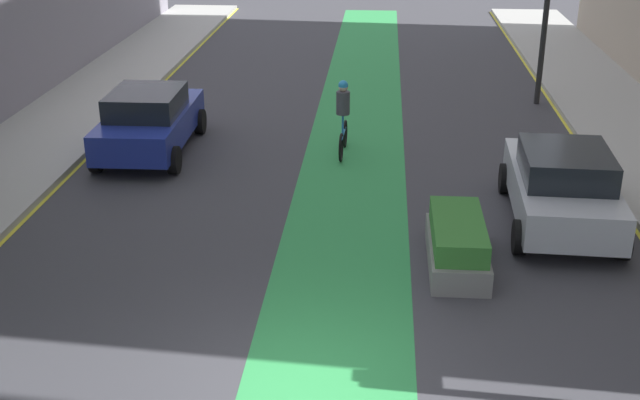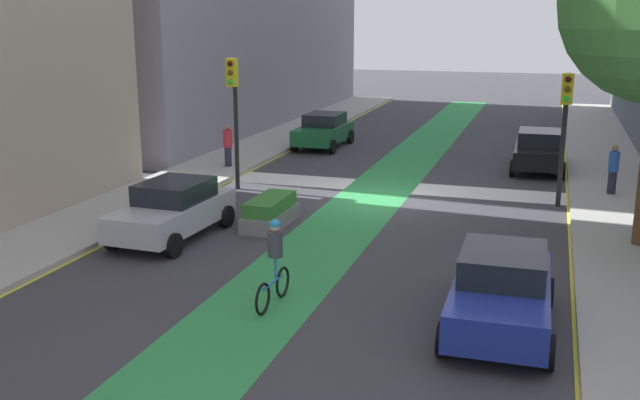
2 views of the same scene
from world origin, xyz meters
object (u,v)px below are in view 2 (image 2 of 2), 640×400
at_px(car_blue_left_far, 501,290).
at_px(pedestrian_sidewalk_right_a, 228,145).
at_px(traffic_signal_near_left, 565,114).
at_px(car_black_left_near, 539,150).
at_px(median_planter, 270,212).
at_px(cyclist_in_lane, 274,261).
at_px(car_green_right_near, 324,130).
at_px(pedestrian_sidewalk_left_a, 613,169).
at_px(car_silver_right_far, 173,209).
at_px(traffic_signal_near_right, 234,99).

height_order(car_blue_left_far, pedestrian_sidewalk_right_a, pedestrian_sidewalk_right_a).
distance_m(traffic_signal_near_left, car_black_left_near, 6.31).
xyz_separation_m(traffic_signal_near_left, median_planter, (8.04, 4.80, -2.58)).
relative_size(cyclist_in_lane, median_planter, 0.77).
bearing_deg(traffic_signal_near_left, car_green_right_near, -38.47).
xyz_separation_m(pedestrian_sidewalk_right_a, pedestrian_sidewalk_left_a, (-14.27, 0.38, -0.01)).
bearing_deg(median_planter, pedestrian_sidewalk_left_a, -145.78).
xyz_separation_m(car_silver_right_far, pedestrian_sidewalk_right_a, (2.41, -8.92, 0.20)).
bearing_deg(cyclist_in_lane, pedestrian_sidewalk_left_a, -121.39).
bearing_deg(car_silver_right_far, median_planter, -137.94).
xyz_separation_m(car_blue_left_far, car_silver_right_far, (9.06, -3.54, 0.00)).
bearing_deg(pedestrian_sidewalk_left_a, car_silver_right_far, 35.75).
height_order(car_green_right_near, car_black_left_near, same).
distance_m(car_silver_right_far, cyclist_in_lane, 5.74).
height_order(car_silver_right_far, median_planter, car_silver_right_far).
height_order(car_silver_right_far, car_black_left_near, same).
bearing_deg(car_black_left_near, median_planter, 55.79).
bearing_deg(car_blue_left_far, car_silver_right_far, -21.37).
distance_m(car_black_left_near, pedestrian_sidewalk_right_a, 12.35).
xyz_separation_m(traffic_signal_near_right, car_black_left_near, (-10.08, -6.76, -2.40)).
relative_size(car_silver_right_far, pedestrian_sidewalk_left_a, 2.57).
height_order(car_green_right_near, cyclist_in_lane, cyclist_in_lane).
bearing_deg(pedestrian_sidewalk_left_a, traffic_signal_near_left, 46.95).
height_order(car_green_right_near, median_planter, car_green_right_near).
bearing_deg(median_planter, car_silver_right_far, 42.06).
distance_m(car_blue_left_far, pedestrian_sidewalk_left_a, 12.40).
distance_m(pedestrian_sidewalk_left_a, median_planter, 11.80).
xyz_separation_m(traffic_signal_near_left, cyclist_in_lane, (5.75, 10.40, -2.02)).
distance_m(traffic_signal_near_left, car_silver_right_far, 12.37).
distance_m(traffic_signal_near_left, pedestrian_sidewalk_left_a, 3.19).
xyz_separation_m(car_silver_right_far, median_planter, (-2.12, -1.91, -0.40)).
xyz_separation_m(car_green_right_near, car_silver_right_far, (-0.33, 15.05, 0.00)).
relative_size(car_green_right_near, cyclist_in_lane, 2.27).
bearing_deg(pedestrian_sidewalk_right_a, traffic_signal_near_right, 118.96).
relative_size(traffic_signal_near_left, car_blue_left_far, 1.01).
distance_m(car_silver_right_far, pedestrian_sidewalk_left_a, 14.61).
bearing_deg(median_planter, car_black_left_near, -124.21).
bearing_deg(traffic_signal_near_right, pedestrian_sidewalk_right_a, -61.04).
distance_m(traffic_signal_near_right, cyclist_in_lane, 11.02).
distance_m(pedestrian_sidewalk_right_a, median_planter, 8.37).
height_order(cyclist_in_lane, pedestrian_sidewalk_left_a, cyclist_in_lane).
bearing_deg(median_planter, car_green_right_near, -79.43).
bearing_deg(cyclist_in_lane, car_silver_right_far, -39.91).
relative_size(car_black_left_near, pedestrian_sidewalk_left_a, 2.54).
relative_size(pedestrian_sidewalk_left_a, median_planter, 0.69).
bearing_deg(car_blue_left_far, cyclist_in_lane, 1.69).
bearing_deg(pedestrian_sidewalk_left_a, median_planter, 34.22).
distance_m(cyclist_in_lane, median_planter, 6.07).
bearing_deg(median_planter, cyclist_in_lane, 112.23).
height_order(pedestrian_sidewalk_right_a, median_planter, pedestrian_sidewalk_right_a).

